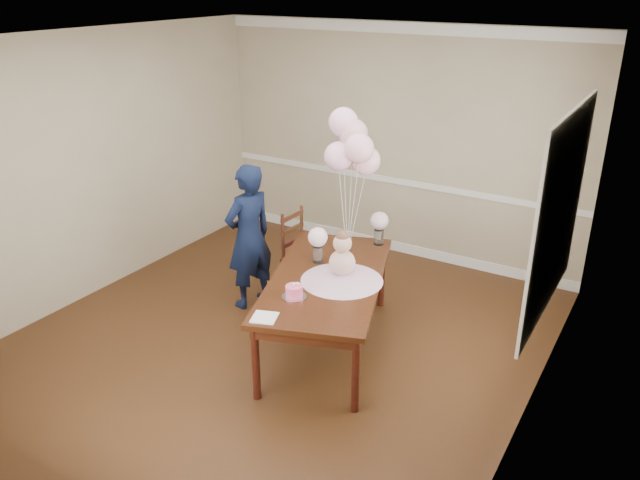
# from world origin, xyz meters

# --- Properties ---
(floor) EXTENTS (4.50, 5.00, 0.00)m
(floor) POSITION_xyz_m (0.00, 0.00, 0.00)
(floor) COLOR black
(floor) RESTS_ON ground
(ceiling) EXTENTS (4.50, 5.00, 0.02)m
(ceiling) POSITION_xyz_m (0.00, 0.00, 2.70)
(ceiling) COLOR silver
(ceiling) RESTS_ON wall_back
(wall_back) EXTENTS (4.50, 0.02, 2.70)m
(wall_back) POSITION_xyz_m (0.00, 2.50, 1.35)
(wall_back) COLOR tan
(wall_back) RESTS_ON floor
(wall_front) EXTENTS (4.50, 0.02, 2.70)m
(wall_front) POSITION_xyz_m (0.00, -2.50, 1.35)
(wall_front) COLOR tan
(wall_front) RESTS_ON floor
(wall_left) EXTENTS (0.02, 5.00, 2.70)m
(wall_left) POSITION_xyz_m (-2.25, 0.00, 1.35)
(wall_left) COLOR tan
(wall_left) RESTS_ON floor
(wall_right) EXTENTS (0.02, 5.00, 2.70)m
(wall_right) POSITION_xyz_m (2.25, 0.00, 1.35)
(wall_right) COLOR tan
(wall_right) RESTS_ON floor
(chair_rail_trim) EXTENTS (4.50, 0.02, 0.07)m
(chair_rail_trim) POSITION_xyz_m (0.00, 2.49, 0.90)
(chair_rail_trim) COLOR silver
(chair_rail_trim) RESTS_ON wall_back
(crown_molding) EXTENTS (4.50, 0.02, 0.12)m
(crown_molding) POSITION_xyz_m (0.00, 2.49, 2.63)
(crown_molding) COLOR silver
(crown_molding) RESTS_ON wall_back
(baseboard_trim) EXTENTS (4.50, 0.02, 0.12)m
(baseboard_trim) POSITION_xyz_m (0.00, 2.49, 0.06)
(baseboard_trim) COLOR white
(baseboard_trim) RESTS_ON floor
(window_frame) EXTENTS (0.02, 1.66, 1.56)m
(window_frame) POSITION_xyz_m (2.23, 0.50, 1.55)
(window_frame) COLOR white
(window_frame) RESTS_ON wall_right
(window_blinds) EXTENTS (0.01, 1.50, 1.40)m
(window_blinds) POSITION_xyz_m (2.21, 0.50, 1.55)
(window_blinds) COLOR silver
(window_blinds) RESTS_ON wall_right
(dining_table_top) EXTENTS (1.52, 2.10, 0.05)m
(dining_table_top) POSITION_xyz_m (0.44, 0.19, 0.69)
(dining_table_top) COLOR black
(dining_table_top) RESTS_ON table_leg_fl
(table_apron) EXTENTS (1.40, 1.98, 0.09)m
(table_apron) POSITION_xyz_m (0.44, 0.19, 0.62)
(table_apron) COLOR black
(table_apron) RESTS_ON table_leg_fl
(table_leg_fl) EXTENTS (0.08, 0.08, 0.66)m
(table_leg_fl) POSITION_xyz_m (0.35, -0.76, 0.33)
(table_leg_fl) COLOR black
(table_leg_fl) RESTS_ON floor
(table_leg_fr) EXTENTS (0.08, 0.08, 0.66)m
(table_leg_fr) POSITION_xyz_m (1.10, -0.50, 0.33)
(table_leg_fr) COLOR black
(table_leg_fr) RESTS_ON floor
(table_leg_bl) EXTENTS (0.08, 0.08, 0.66)m
(table_leg_bl) POSITION_xyz_m (-0.22, 0.89, 0.33)
(table_leg_bl) COLOR black
(table_leg_bl) RESTS_ON floor
(table_leg_br) EXTENTS (0.08, 0.08, 0.66)m
(table_leg_br) POSITION_xyz_m (0.53, 1.15, 0.33)
(table_leg_br) COLOR black
(table_leg_br) RESTS_ON floor
(baby_skirt) EXTENTS (0.92, 0.92, 0.09)m
(baby_skirt) POSITION_xyz_m (0.59, 0.19, 0.76)
(baby_skirt) COLOR #D69EBC
(baby_skirt) RESTS_ON dining_table_top
(baby_torso) EXTENTS (0.23, 0.23, 0.23)m
(baby_torso) POSITION_xyz_m (0.59, 0.19, 0.88)
(baby_torso) COLOR pink
(baby_torso) RESTS_ON baby_skirt
(baby_head) EXTENTS (0.16, 0.16, 0.16)m
(baby_head) POSITION_xyz_m (0.59, 0.19, 1.06)
(baby_head) COLOR #D2A990
(baby_head) RESTS_ON baby_torso
(baby_hair) EXTENTS (0.11, 0.11, 0.11)m
(baby_hair) POSITION_xyz_m (0.59, 0.19, 1.12)
(baby_hair) COLOR brown
(baby_hair) RESTS_ON baby_head
(cake_platter) EXTENTS (0.27, 0.27, 0.01)m
(cake_platter) POSITION_xyz_m (0.40, -0.27, 0.72)
(cake_platter) COLOR #BABBBF
(cake_platter) RESTS_ON dining_table_top
(birthday_cake) EXTENTS (0.18, 0.18, 0.09)m
(birthday_cake) POSITION_xyz_m (0.40, -0.27, 0.77)
(birthday_cake) COLOR #FF5088
(birthday_cake) RESTS_ON cake_platter
(cake_flower_a) EXTENTS (0.03, 0.03, 0.03)m
(cake_flower_a) POSITION_xyz_m (0.40, -0.27, 0.83)
(cake_flower_a) COLOR white
(cake_flower_a) RESTS_ON birthday_cake
(cake_flower_b) EXTENTS (0.03, 0.03, 0.03)m
(cake_flower_b) POSITION_xyz_m (0.42, -0.25, 0.83)
(cake_flower_b) COLOR white
(cake_flower_b) RESTS_ON birthday_cake
(rose_vase_near) EXTENTS (0.12, 0.12, 0.15)m
(rose_vase_near) POSITION_xyz_m (0.21, 0.41, 0.79)
(rose_vase_near) COLOR silver
(rose_vase_near) RESTS_ON dining_table_top
(roses_near) EXTENTS (0.18, 0.18, 0.18)m
(roses_near) POSITION_xyz_m (0.21, 0.41, 0.96)
(roses_near) COLOR #F8D0D5
(roses_near) RESTS_ON rose_vase_near
(rose_vase_far) EXTENTS (0.12, 0.12, 0.15)m
(rose_vase_far) POSITION_xyz_m (0.52, 1.07, 0.79)
(rose_vase_far) COLOR silver
(rose_vase_far) RESTS_ON dining_table_top
(roses_far) EXTENTS (0.18, 0.18, 0.18)m
(roses_far) POSITION_xyz_m (0.52, 1.07, 0.96)
(roses_far) COLOR beige
(roses_far) RESTS_ON rose_vase_far
(napkin) EXTENTS (0.24, 0.24, 0.01)m
(napkin) POSITION_xyz_m (0.39, -0.68, 0.72)
(napkin) COLOR white
(napkin) RESTS_ON dining_table_top
(balloon_weight) EXTENTS (0.05, 0.05, 0.02)m
(balloon_weight) POSITION_xyz_m (0.36, 0.72, 0.72)
(balloon_weight) COLOR silver
(balloon_weight) RESTS_ON dining_table_top
(balloon_a) EXTENTS (0.27, 0.27, 0.27)m
(balloon_a) POSITION_xyz_m (0.27, 0.69, 1.66)
(balloon_a) COLOR #FFB4D9
(balloon_a) RESTS_ON balloon_ribbon_a
(balloon_b) EXTENTS (0.27, 0.27, 0.27)m
(balloon_b) POSITION_xyz_m (0.46, 0.70, 1.76)
(balloon_b) COLOR #FFB4C7
(balloon_b) RESTS_ON balloon_ribbon_b
(balloon_c) EXTENTS (0.27, 0.27, 0.27)m
(balloon_c) POSITION_xyz_m (0.34, 0.81, 1.85)
(balloon_c) COLOR #DF9EAE
(balloon_c) RESTS_ON balloon_ribbon_c
(balloon_d) EXTENTS (0.27, 0.27, 0.27)m
(balloon_d) POSITION_xyz_m (0.25, 0.80, 1.95)
(balloon_d) COLOR #FFB4D7
(balloon_d) RESTS_ON balloon_ribbon_d
(balloon_e) EXTENTS (0.27, 0.27, 0.27)m
(balloon_e) POSITION_xyz_m (0.47, 0.83, 1.61)
(balloon_e) COLOR #FFB4C8
(balloon_e) RESTS_ON balloon_ribbon_e
(balloon_ribbon_a) EXTENTS (0.08, 0.03, 0.79)m
(balloon_ribbon_a) POSITION_xyz_m (0.31, 0.70, 1.12)
(balloon_ribbon_a) COLOR white
(balloon_ribbon_a) RESTS_ON balloon_weight
(balloon_ribbon_b) EXTENTS (0.11, 0.02, 0.89)m
(balloon_ribbon_b) POSITION_xyz_m (0.41, 0.71, 1.17)
(balloon_ribbon_b) COLOR white
(balloon_ribbon_b) RESTS_ON balloon_weight
(balloon_ribbon_c) EXTENTS (0.02, 0.09, 0.98)m
(balloon_ribbon_c) POSITION_xyz_m (0.35, 0.76, 1.21)
(balloon_ribbon_c) COLOR white
(balloon_ribbon_c) RESTS_ON balloon_weight
(balloon_ribbon_d) EXTENTS (0.11, 0.07, 1.08)m
(balloon_ribbon_d) POSITION_xyz_m (0.30, 0.76, 1.26)
(balloon_ribbon_d) COLOR white
(balloon_ribbon_d) RESTS_ON balloon_weight
(balloon_ribbon_e) EXTENTS (0.11, 0.11, 0.74)m
(balloon_ribbon_e) POSITION_xyz_m (0.41, 0.78, 1.10)
(balloon_ribbon_e) COLOR white
(balloon_ribbon_e) RESTS_ON balloon_weight
(dining_chair_seat) EXTENTS (0.42, 0.42, 0.04)m
(dining_chair_seat) POSITION_xyz_m (-0.27, 0.98, 0.40)
(dining_chair_seat) COLOR #35110E
(dining_chair_seat) RESTS_ON chair_leg_fl
(chair_leg_fl) EXTENTS (0.04, 0.04, 0.38)m
(chair_leg_fl) POSITION_xyz_m (-0.45, 0.83, 0.19)
(chair_leg_fl) COLOR #321B0D
(chair_leg_fl) RESTS_ON floor
(chair_leg_fr) EXTENTS (0.04, 0.04, 0.38)m
(chair_leg_fr) POSITION_xyz_m (-0.13, 0.81, 0.19)
(chair_leg_fr) COLOR #341E0E
(chair_leg_fr) RESTS_ON floor
(chair_leg_bl) EXTENTS (0.04, 0.04, 0.38)m
(chair_leg_bl) POSITION_xyz_m (-0.42, 1.15, 0.19)
(chair_leg_bl) COLOR black
(chair_leg_bl) RESTS_ON floor
(chair_leg_br) EXTENTS (0.04, 0.04, 0.38)m
(chair_leg_br) POSITION_xyz_m (-0.10, 1.13, 0.19)
(chair_leg_br) COLOR #3D2310
(chair_leg_br) RESTS_ON floor
(chair_back_post_l) EXTENTS (0.04, 0.04, 0.50)m
(chair_back_post_l) POSITION_xyz_m (-0.46, 0.83, 0.66)
(chair_back_post_l) COLOR black
(chair_back_post_l) RESTS_ON dining_chair_seat
(chair_back_post_r) EXTENTS (0.04, 0.04, 0.50)m
(chair_back_post_r) POSITION_xyz_m (-0.44, 1.15, 0.66)
(chair_back_post_r) COLOR #3D1E10
(chair_back_post_r) RESTS_ON dining_chair_seat
(chair_slat_low) EXTENTS (0.05, 0.36, 0.04)m
(chair_slat_low) POSITION_xyz_m (-0.45, 0.99, 0.55)
(chair_slat_low) COLOR #39120F
(chair_slat_low) RESTS_ON dining_chair_seat
(chair_slat_mid) EXTENTS (0.05, 0.36, 0.04)m
(chair_slat_mid) POSITION_xyz_m (-0.45, 0.99, 0.70)
(chair_slat_mid) COLOR #371E0F
(chair_slat_mid) RESTS_ON dining_chair_seat
(chair_slat_top) EXTENTS (0.05, 0.36, 0.04)m
(chair_slat_top) POSITION_xyz_m (-0.45, 0.99, 0.84)
(chair_slat_top) COLOR #3C1C10
(chair_slat_top) RESTS_ON dining_chair_seat
(woman) EXTENTS (0.50, 0.62, 1.50)m
(woman) POSITION_xyz_m (-0.64, 0.49, 0.75)
(woman) COLOR black
(woman) RESTS_ON floor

